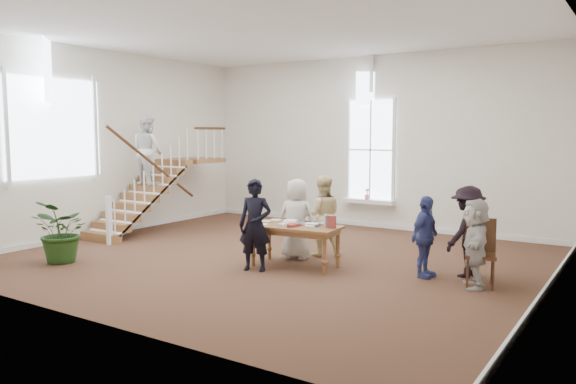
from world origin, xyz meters
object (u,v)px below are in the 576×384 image
Objects in this scene: library_table at (295,230)px; woman_cluster_a at (425,237)px; woman_cluster_b at (468,231)px; side_chair at (481,248)px; person_yellow at (322,216)px; police_officer at (255,225)px; woman_cluster_c at (475,243)px; floor_plant at (63,231)px; elderly_woman at (297,219)px.

library_table is 1.22× the size of woman_cluster_a.
woman_cluster_b is 1.44× the size of side_chair.
person_yellow is at bearing 84.75° from woman_cluster_a.
police_officer is 1.15× the size of woman_cluster_c.
floor_plant is (-6.20, -2.75, -0.10)m from woman_cluster_a.
police_officer reaches higher than woman_cluster_c.
elderly_woman is 3.58m from side_chair.
police_officer is at bearing -46.06° from woman_cluster_b.
library_table is at bearing -106.41° from woman_cluster_c.
police_officer is at bearing 121.52° from woman_cluster_a.
person_yellow reaches higher than woman_cluster_c.
library_table is 1.06× the size of person_yellow.
elderly_woman is at bearing -116.56° from woman_cluster_c.
elderly_woman is 1.01× the size of woman_cluster_b.
elderly_woman reaches higher than woman_cluster_c.
side_chair is at bearing 146.04° from woman_cluster_c.
library_table is 3.29m from side_chair.
library_table is 1.09× the size of elderly_woman.
side_chair is (0.04, 0.20, -0.10)m from woman_cluster_c.
woman_cluster_b is 1.09× the size of woman_cluster_c.
floor_plant is at bearing -156.82° from library_table.
floor_plant is 7.65m from side_chair.
elderly_woman is at bearing 37.99° from floor_plant.
woman_cluster_c reaches higher than library_table.
floor_plant is at bearing -174.32° from police_officer.
side_chair is (0.94, 0.00, -0.09)m from woman_cluster_a.
woman_cluster_b is at bearing 13.09° from library_table.
floor_plant is at bearing -47.42° from woman_cluster_b.
police_officer reaches higher than person_yellow.
library_table is 0.69m from elderly_woman.
side_chair is (7.14, 2.75, 0.01)m from floor_plant.
woman_cluster_b is at bearing 111.54° from side_chair.
elderly_woman is at bearing 67.25° from police_officer.
library_table is at bearing 174.08° from side_chair.
woman_cluster_c is at bearing 167.11° from elderly_woman.
person_yellow is 2.94m from woman_cluster_b.
woman_cluster_b is 1.30× the size of floor_plant.
elderly_woman is 1.31× the size of floor_plant.
woman_cluster_a reaches higher than library_table.
police_officer is 3.78m from woman_cluster_c.
person_yellow is 1.04× the size of woman_cluster_b.
police_officer is (-0.44, -0.66, 0.14)m from library_table.
elderly_woman is 1.10× the size of woman_cluster_c.
police_officer is 1.37× the size of floor_plant.
floor_plant is (-6.80, -3.20, -0.18)m from woman_cluster_b.
person_yellow is 1.50× the size of side_chair.
elderly_woman is (-0.34, 0.59, 0.10)m from library_table.
floor_plant is (-3.46, -1.53, -0.22)m from police_officer.
woman_cluster_c is at bearing -116.93° from side_chair.
side_chair is at bearing 0.20° from police_officer.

